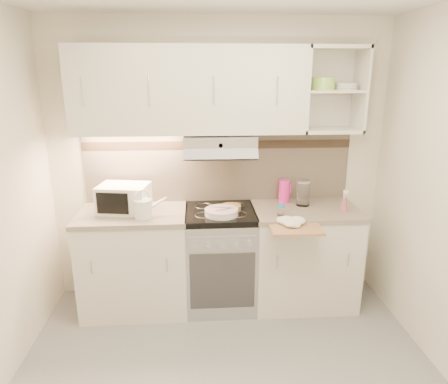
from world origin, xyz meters
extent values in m
cube|color=silver|center=(0.00, 1.40, 1.25)|extent=(3.00, 0.04, 2.50)
cube|color=#C6B299|center=(0.00, 1.39, 1.22)|extent=(2.40, 0.02, 0.64)
cube|color=#32251B|center=(0.00, 1.38, 1.42)|extent=(2.40, 0.01, 0.08)
cube|color=silver|center=(-0.25, 1.23, 1.90)|extent=(1.90, 0.34, 0.70)
cube|color=silver|center=(0.95, 1.23, 1.90)|extent=(0.50, 0.34, 0.70)
cylinder|color=#99D351|center=(0.87, 1.23, 1.95)|extent=(0.19, 0.19, 0.10)
cylinder|color=silver|center=(1.07, 1.23, 1.93)|extent=(0.18, 0.18, 0.06)
cube|color=#B7B7BC|center=(0.00, 1.20, 1.48)|extent=(0.60, 0.40, 0.12)
cube|color=silver|center=(-0.75, 1.10, 0.43)|extent=(0.90, 0.60, 0.86)
cube|color=gray|center=(-0.75, 1.10, 0.88)|extent=(0.92, 0.62, 0.04)
cube|color=silver|center=(0.75, 1.10, 0.43)|extent=(0.90, 0.60, 0.86)
cube|color=gray|center=(0.75, 1.10, 0.88)|extent=(0.92, 0.62, 0.04)
cube|color=#B7B7BC|center=(0.00, 1.10, 0.42)|extent=(0.60, 0.58, 0.85)
cube|color=black|center=(0.00, 1.10, 0.88)|extent=(0.60, 0.60, 0.05)
cube|color=white|center=(-0.82, 1.14, 1.02)|extent=(0.45, 0.37, 0.23)
cube|color=black|center=(-0.82, 0.99, 1.02)|extent=(0.27, 0.06, 0.18)
cylinder|color=white|center=(-0.64, 0.96, 0.98)|extent=(0.14, 0.14, 0.16)
cone|color=white|center=(-0.53, 1.00, 1.00)|extent=(0.20, 0.12, 0.12)
torus|color=white|center=(-0.64, 0.96, 1.08)|extent=(0.12, 0.07, 0.13)
cylinder|color=silver|center=(0.00, 0.98, 0.91)|extent=(0.28, 0.28, 0.02)
cylinder|color=silver|center=(0.00, 0.98, 0.93)|extent=(0.28, 0.28, 0.02)
cylinder|color=silver|center=(0.00, 0.98, 0.94)|extent=(0.28, 0.28, 0.02)
cube|color=silver|center=(0.00, 0.98, 0.96)|extent=(0.18, 0.03, 0.01)
cylinder|color=#AF874A|center=(0.09, 1.10, 0.92)|extent=(0.17, 0.17, 0.04)
cylinder|color=#F62697|center=(0.60, 1.30, 1.00)|extent=(0.10, 0.10, 0.20)
cube|color=#F62697|center=(0.65, 1.30, 1.03)|extent=(0.01, 0.03, 0.09)
cylinder|color=silver|center=(0.74, 1.19, 1.01)|extent=(0.12, 0.12, 0.21)
cylinder|color=#B7B7BC|center=(0.74, 1.19, 1.12)|extent=(0.12, 0.12, 0.02)
cylinder|color=silver|center=(0.50, 0.94, 0.94)|extent=(0.06, 0.06, 0.07)
cylinder|color=#2272AC|center=(0.50, 0.94, 0.98)|extent=(0.06, 0.06, 0.02)
cone|color=pink|center=(1.05, 1.01, 0.96)|extent=(0.08, 0.08, 0.12)
cube|color=tan|center=(0.57, 0.75, 0.87)|extent=(0.40, 0.37, 0.02)
camera|label=1|loc=(-0.19, -2.14, 2.03)|focal=32.00mm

